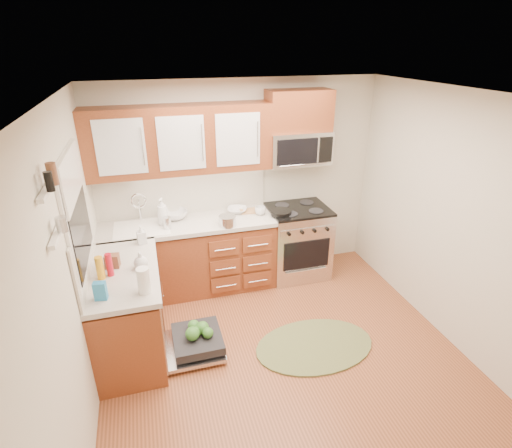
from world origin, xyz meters
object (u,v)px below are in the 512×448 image
object	(u,v)px
bowl_b	(175,215)
skillet	(281,212)
rug	(315,346)
stock_pot	(227,221)
cutting_board	(251,211)
upper_cabinets	(180,140)
cup	(260,211)
sink	(143,238)
bowl_a	(237,210)
microwave	(298,147)
range	(297,242)
paper_towel_roll	(144,281)
dishwasher	(194,343)

from	to	relation	value
bowl_b	skillet	bearing A→B (deg)	-12.96
rug	stock_pot	bearing A→B (deg)	117.80
stock_pot	cutting_board	world-z (taller)	stock_pot
upper_cabinets	stock_pot	size ratio (longest dim) A/B	10.22
cup	sink	bearing A→B (deg)	-179.85
bowl_a	cup	distance (m)	0.30
microwave	cup	distance (m)	0.90
skillet	bowl_a	size ratio (longest dim) A/B	1.08
bowl_a	rug	bearing A→B (deg)	-74.41
microwave	bowl_b	bearing A→B (deg)	178.13
bowl_b	cup	distance (m)	1.04
rug	cutting_board	xyz separation A→B (m)	(-0.26, 1.53, 0.92)
microwave	cup	size ratio (longest dim) A/B	5.86
sink	upper_cabinets	bearing A→B (deg)	16.45
cutting_board	cup	distance (m)	0.16
microwave	rug	distance (m)	2.30
microwave	bowl_b	xyz separation A→B (m)	(-1.53, 0.05, -0.73)
range	bowl_a	xyz separation A→B (m)	(-0.77, 0.14, 0.48)
microwave	sink	distance (m)	2.13
stock_pot	cup	distance (m)	0.50
paper_towel_roll	cup	size ratio (longest dim) A/B	1.80
upper_cabinets	bowl_a	distance (m)	1.12
bowl_b	rug	bearing A→B (deg)	-52.80
skillet	stock_pot	distance (m)	0.69
rug	stock_pot	distance (m)	1.67
range	paper_towel_roll	bearing A→B (deg)	-145.27
range	rug	size ratio (longest dim) A/B	0.76
bowl_b	dishwasher	bearing A→B (deg)	-90.27
upper_cabinets	microwave	size ratio (longest dim) A/B	2.70
microwave	stock_pot	xyz separation A→B (m)	(-0.97, -0.33, -0.71)
skillet	microwave	bearing A→B (deg)	40.43
microwave	dishwasher	size ratio (longest dim) A/B	1.09
microwave	skillet	size ratio (longest dim) A/B	2.93
cutting_board	cup	bearing A→B (deg)	-55.92
cutting_board	microwave	bearing A→B (deg)	0.00
paper_towel_roll	rug	bearing A→B (deg)	-2.55
dishwasher	cup	distance (m)	1.76
dishwasher	cup	world-z (taller)	cup
paper_towel_roll	skillet	bearing A→B (deg)	36.47
bowl_b	cutting_board	bearing A→B (deg)	-3.05
sink	dishwasher	size ratio (longest dim) A/B	0.89
cup	upper_cabinets	bearing A→B (deg)	170.39
sink	cutting_board	distance (m)	1.35
rug	bowl_a	bearing A→B (deg)	105.59
microwave	stock_pot	bearing A→B (deg)	-161.16
skillet	bowl_b	xyz separation A→B (m)	(-1.25, 0.29, -0.00)
stock_pot	paper_towel_roll	xyz separation A→B (m)	(-0.96, -1.13, 0.06)
upper_cabinets	skillet	xyz separation A→B (m)	(1.12, -0.26, -0.90)
skillet	cup	bearing A→B (deg)	154.09
upper_cabinets	bowl_b	xyz separation A→B (m)	(-0.13, 0.03, -0.90)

